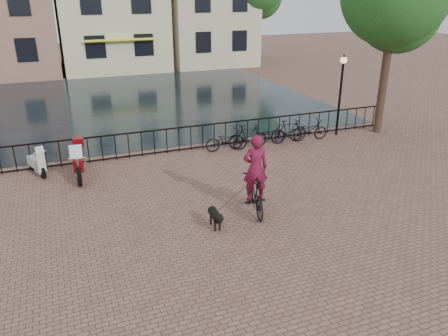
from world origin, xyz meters
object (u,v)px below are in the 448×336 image
object	(u,v)px
lamp_post	(341,82)
cyclist	(255,179)
dog	(215,217)
motorcycle	(79,156)
scooter	(35,158)

from	to	relation	value
lamp_post	cyclist	world-z (taller)	lamp_post
lamp_post	dog	bearing A→B (deg)	-143.85
dog	motorcycle	xyz separation A→B (m)	(-3.18, 4.99, 0.45)
cyclist	motorcycle	bearing A→B (deg)	-33.66
lamp_post	cyclist	xyz separation A→B (m)	(-6.53, -5.34, -1.33)
cyclist	motorcycle	world-z (taller)	cyclist
cyclist	dog	size ratio (longest dim) A/B	3.06
cyclist	scooter	size ratio (longest dim) A/B	2.05
cyclist	motorcycle	size ratio (longest dim) A/B	1.30
cyclist	motorcycle	distance (m)	6.45
cyclist	lamp_post	bearing A→B (deg)	-129.59
dog	scooter	distance (m)	7.38
lamp_post	dog	size ratio (longest dim) A/B	3.82
lamp_post	dog	xyz separation A→B (m)	(-7.92, -5.78, -2.08)
dog	motorcycle	distance (m)	5.93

